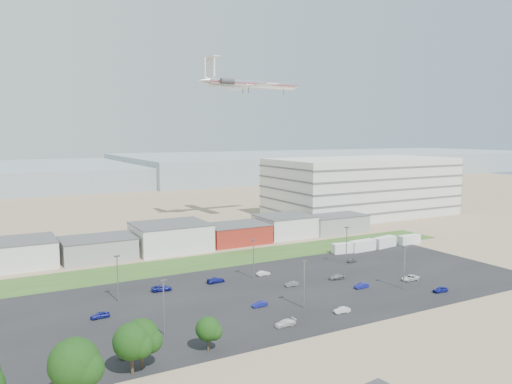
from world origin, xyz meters
TOP-DOWN VIEW (x-y plane):
  - ground at (0.00, 0.00)m, footprint 700.00×700.00m
  - parking_lot at (5.00, 20.00)m, footprint 120.00×50.00m
  - grass_strip at (0.00, 52.00)m, footprint 160.00×16.00m
  - hills_backdrop at (40.00, 315.00)m, footprint 700.00×200.00m
  - building_row at (-17.00, 71.00)m, footprint 170.00×20.00m
  - parking_garage at (90.00, 95.00)m, footprint 80.00×40.00m
  - box_trailer_a at (38.41, 41.83)m, footprint 8.19×3.60m
  - box_trailer_b at (44.77, 41.23)m, footprint 8.88×3.16m
  - box_trailer_c at (54.32, 41.95)m, footprint 8.99×4.11m
  - box_trailer_d at (64.57, 41.51)m, footprint 7.79×2.59m
  - tree_left at (-46.37, -8.80)m, footprint 7.07×7.07m
  - tree_mid at (-37.51, -3.30)m, footprint 5.92×5.92m
  - tree_right at (-35.72, -2.19)m, footprint 5.86×5.86m
  - tree_near at (-24.46, -1.29)m, footprint 4.36×4.36m
  - lightpole_front_l at (-28.67, 8.56)m, footprint 1.18×0.49m
  - lightpole_front_m at (0.80, 8.07)m, footprint 1.16×0.48m
  - lightpole_front_r at (28.19, 7.67)m, footprint 1.17×0.49m
  - lightpole_back_l at (-31.66, 30.28)m, footprint 1.17×0.49m
  - lightpole_back_m at (1.74, 31.49)m, footprint 1.15×0.48m
  - lightpole_back_r at (29.99, 30.68)m, footprint 1.23×0.51m
  - airliner at (38.60, 100.45)m, footprint 48.14×34.09m
  - parked_car_0 at (34.39, 11.67)m, footprint 4.69×2.22m
  - parked_car_1 at (19.91, 12.63)m, footprint 3.74×1.45m
  - parked_car_2 at (33.58, 1.80)m, footprint 3.78×1.80m
  - parked_car_3 at (-7.70, 1.65)m, footprint 4.18×1.77m
  - parked_car_4 at (-6.83, 12.96)m, footprint 3.41×1.24m
  - parked_car_5 at (-37.07, 22.17)m, footprint 3.73×1.60m
  - parked_car_6 at (-7.93, 32.67)m, footprint 4.63×2.21m
  - parked_car_7 at (6.61, 21.59)m, footprint 3.46×1.50m
  - parked_car_8 at (32.99, 32.15)m, footprint 3.31×1.52m
  - parked_car_9 at (-21.27, 32.83)m, footprint 4.86×2.65m
  - parked_car_10 at (-36.13, 2.62)m, footprint 3.96×1.77m
  - parked_car_11 at (5.15, 32.59)m, footprint 3.57×1.32m
  - parked_car_12 at (19.34, 21.08)m, footprint 4.29×1.92m
  - parked_car_13 at (5.92, 2.08)m, footprint 3.51×1.58m

SIDE VIEW (x-z plane):
  - ground at x=0.00m, z-range 0.00..0.00m
  - parking_lot at x=5.00m, z-range 0.00..0.01m
  - grass_strip at x=0.00m, z-range 0.00..0.02m
  - parked_car_8 at x=32.99m, z-range 0.00..1.10m
  - parked_car_7 at x=6.61m, z-range 0.00..1.11m
  - parked_car_13 at x=5.92m, z-range 0.00..1.12m
  - parked_car_4 at x=-6.83m, z-range 0.00..1.12m
  - parked_car_10 at x=-36.13m, z-range 0.00..1.13m
  - parked_car_11 at x=5.15m, z-range 0.00..1.17m
  - parked_car_3 at x=-7.70m, z-range 0.00..1.21m
  - parked_car_1 at x=19.91m, z-range 0.00..1.21m
  - parked_car_12 at x=19.34m, z-range 0.00..1.22m
  - parked_car_2 at x=33.58m, z-range 0.00..1.25m
  - parked_car_5 at x=-37.07m, z-range 0.00..1.25m
  - parked_car_0 at x=34.39m, z-range 0.00..1.29m
  - parked_car_9 at x=-21.27m, z-range 0.00..1.29m
  - parked_car_6 at x=-7.93m, z-range 0.00..1.30m
  - box_trailer_d at x=64.57m, z-range 0.00..2.90m
  - box_trailer_a at x=38.41m, z-range 0.00..2.97m
  - box_trailer_c at x=54.32m, z-range 0.00..3.25m
  - box_trailer_b at x=44.77m, z-range 0.00..3.28m
  - tree_near at x=-24.46m, z-range 0.00..6.54m
  - building_row at x=-17.00m, z-range 0.00..8.00m
  - tree_right at x=-35.72m, z-range 0.00..8.78m
  - tree_mid at x=-37.51m, z-range 0.00..8.87m
  - hills_backdrop at x=40.00m, z-range 0.00..9.00m
  - lightpole_back_m at x=1.74m, z-range 0.00..9.74m
  - lightpole_front_m at x=0.80m, z-range 0.00..9.89m
  - lightpole_back_l at x=-31.66m, z-range 0.00..9.97m
  - lightpole_front_r at x=28.19m, z-range 0.00..9.98m
  - lightpole_front_l at x=-28.67m, z-range 0.00..9.99m
  - lightpole_back_r at x=29.99m, z-range 0.00..10.47m
  - tree_left at x=-46.37m, z-range 0.00..10.60m
  - parking_garage at x=90.00m, z-range 0.00..25.00m
  - airliner at x=38.60m, z-range 48.11..61.88m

